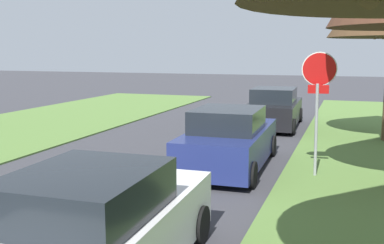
{
  "coord_description": "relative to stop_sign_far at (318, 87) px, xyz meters",
  "views": [
    {
      "loc": [
        5.09,
        1.01,
        2.99
      ],
      "look_at": [
        1.42,
        11.6,
        1.26
      ],
      "focal_mm": 42.8,
      "sensor_mm": 36.0,
      "label": 1
    }
  ],
  "objects": [
    {
      "name": "stop_sign_far",
      "position": [
        0.0,
        0.0,
        0.0
      ],
      "size": [
        0.82,
        0.58,
        2.94
      ],
      "color": "#9EA0A5",
      "rests_on": "grass_verge_right"
    },
    {
      "name": "parked_sedan_white",
      "position": [
        -2.26,
        -6.22,
        -1.44
      ],
      "size": [
        2.05,
        4.45,
        1.57
      ],
      "color": "white",
      "rests_on": "ground"
    },
    {
      "name": "parked_sedan_navy",
      "position": [
        -2.18,
        0.22,
        -1.44
      ],
      "size": [
        2.05,
        4.45,
        1.57
      ],
      "color": "navy",
      "rests_on": "ground"
    },
    {
      "name": "parked_sedan_black",
      "position": [
        -2.12,
        7.11,
        -1.44
      ],
      "size": [
        2.05,
        4.45,
        1.57
      ],
      "color": "black",
      "rests_on": "ground"
    }
  ]
}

